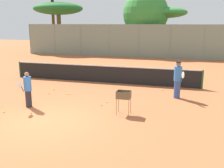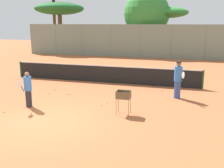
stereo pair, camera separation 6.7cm
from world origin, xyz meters
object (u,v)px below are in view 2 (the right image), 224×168
(player_red_cap, at_px, (28,89))
(parked_car, at_px, (116,48))
(ball_cart, at_px, (124,97))
(tennis_net, at_px, (103,74))
(player_white_outfit, at_px, (178,79))

(player_red_cap, xyz_separation_m, parked_car, (-1.87, 20.91, -0.15))
(ball_cart, bearing_deg, tennis_net, 116.71)
(player_red_cap, distance_m, parked_car, 20.99)
(player_white_outfit, relative_size, player_red_cap, 1.16)
(tennis_net, bearing_deg, player_red_cap, -106.15)
(tennis_net, bearing_deg, parked_car, 102.72)
(player_white_outfit, relative_size, parked_car, 0.43)
(player_white_outfit, bearing_deg, ball_cart, -59.59)
(player_red_cap, distance_m, ball_cart, 4.24)
(player_red_cap, xyz_separation_m, ball_cart, (4.23, 0.28, -0.08))
(player_white_outfit, xyz_separation_m, ball_cart, (-1.97, -2.98, -0.21))
(tennis_net, distance_m, player_red_cap, 5.75)
(tennis_net, relative_size, ball_cart, 12.29)
(parked_car, bearing_deg, ball_cart, -73.50)
(tennis_net, relative_size, player_red_cap, 7.57)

